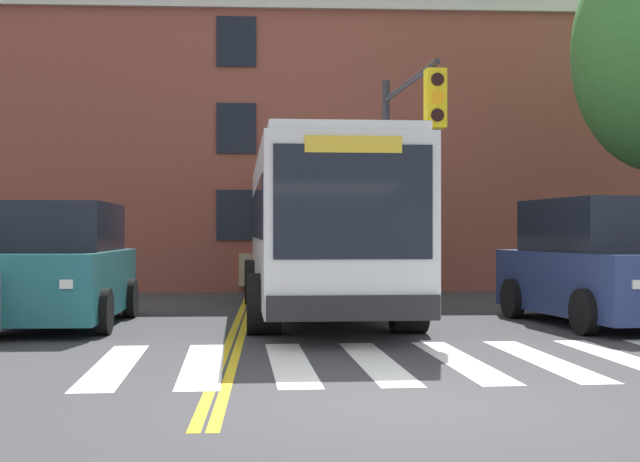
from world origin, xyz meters
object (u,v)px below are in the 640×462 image
Objects in this scene: car_navy_far_lane at (596,265)px; car_tan_behind_bus at (272,260)px; car_teal_near_lane at (63,267)px; traffic_light_overhead at (405,144)px; city_bus at (318,226)px.

car_tan_behind_bus is (-5.84, 11.07, -0.25)m from car_navy_far_lane.
car_tan_behind_bus is (3.71, 10.74, -0.22)m from car_teal_near_lane.
traffic_light_overhead is at bearing -74.79° from car_tan_behind_bus.
car_teal_near_lane is 6.84m from traffic_light_overhead.
city_bus is 8.75m from car_tan_behind_bus.
car_teal_near_lane is 1.04× the size of car_tan_behind_bus.
car_teal_near_lane reaches higher than car_tan_behind_bus.
city_bus reaches higher than car_navy_far_lane.
car_tan_behind_bus is 10.27m from traffic_light_overhead.
car_navy_far_lane reaches higher than car_tan_behind_bus.
traffic_light_overhead is at bearing 10.26° from car_teal_near_lane.
traffic_light_overhead reaches higher than car_navy_far_lane.
traffic_light_overhead is at bearing 155.45° from car_navy_far_lane.
car_navy_far_lane is 12.52m from car_tan_behind_bus.
car_navy_far_lane is at bearing -62.18° from car_tan_behind_bus.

